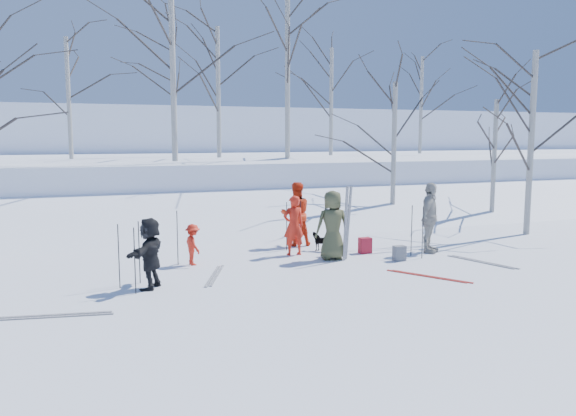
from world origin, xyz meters
name	(u,v)px	position (x,y,z in m)	size (l,w,h in m)	color
ground	(310,271)	(0.00, 0.00, 0.00)	(120.00, 120.00, 0.00)	white
snow_ramp	(233,222)	(0.00, 7.00, 0.15)	(70.00, 9.50, 1.40)	white
snow_plateau	(183,178)	(0.00, 17.00, 1.00)	(70.00, 18.00, 2.20)	white
far_hill	(140,150)	(0.00, 38.00, 2.00)	(90.00, 30.00, 6.00)	white
skier_olive_center	(332,225)	(1.00, 0.94, 0.88)	(0.86, 0.56, 1.77)	#404328
skier_red_north	(294,225)	(0.27, 1.80, 0.79)	(0.58, 0.38, 1.58)	red
skier_redor_behind	(296,214)	(0.80, 3.00, 0.91)	(0.89, 0.69, 1.82)	red
skier_red_seated	(193,245)	(-2.45, 1.57, 0.50)	(0.65, 0.37, 1.01)	red
skier_cream_east	(430,218)	(3.81, 0.82, 0.95)	(1.11, 0.46, 1.89)	beige
skier_grey_west	(150,253)	(-3.67, -0.26, 0.74)	(1.37, 0.44, 1.48)	black
dog	(323,242)	(1.21, 2.01, 0.26)	(0.28, 0.61, 0.52)	black
upright_ski_left	(346,224)	(1.22, 0.66, 0.95)	(0.07, 0.02, 1.90)	silver
upright_ski_right	(348,223)	(1.34, 0.73, 0.95)	(0.07, 0.02, 1.90)	silver
ski_pair_a	(482,262)	(4.35, -0.67, 0.01)	(0.74, 1.88, 0.02)	silver
ski_pair_b	(56,316)	(-5.45, -1.54, 0.01)	(1.91, 0.52, 0.02)	silver
ski_pair_c	(215,275)	(-2.20, 0.30, 0.01)	(0.89, 1.84, 0.02)	silver
ski_pair_d	(428,276)	(2.26, -1.44, 0.01)	(1.18, 1.71, 0.02)	#AF2119
ski_pole_a	(412,231)	(3.12, 0.61, 0.67)	(0.02, 0.02, 1.34)	black
ski_pole_b	(287,226)	(0.30, 2.42, 0.67)	(0.02, 0.02, 1.34)	black
ski_pole_c	(423,233)	(3.20, 0.23, 0.67)	(0.02, 0.02, 1.34)	black
ski_pole_d	(119,256)	(-4.27, -0.01, 0.67)	(0.02, 0.02, 1.34)	black
ski_pole_e	(300,225)	(0.77, 2.57, 0.67)	(0.02, 0.02, 1.34)	black
ski_pole_f	(139,252)	(-3.84, 0.25, 0.67)	(0.02, 0.02, 1.34)	black
ski_pole_g	(135,261)	(-4.01, -0.57, 0.67)	(0.02, 0.02, 1.34)	black
ski_pole_h	(177,238)	(-2.80, 1.67, 0.67)	(0.02, 0.02, 1.34)	black
backpack_red	(365,245)	(2.15, 1.34, 0.21)	(0.32, 0.22, 0.42)	#A41929
backpack_grey	(399,253)	(2.52, 0.21, 0.19)	(0.30, 0.20, 0.38)	slate
backpack_dark	(333,249)	(1.18, 1.28, 0.20)	(0.34, 0.24, 0.40)	black
birch_plateau_a	(421,105)	(12.50, 14.49, 4.78)	(4.22, 4.22, 5.17)	silver
birch_plateau_c	(218,93)	(0.83, 12.43, 4.99)	(4.51, 4.51, 5.59)	silver
birch_plateau_d	(173,65)	(-1.59, 9.36, 5.72)	(5.53, 5.53, 7.04)	silver
birch_plateau_e	(331,102)	(6.69, 13.45, 4.78)	(4.21, 4.21, 5.16)	silver
birch_plateau_g	(174,93)	(-0.44, 16.51, 5.24)	(4.86, 4.86, 6.08)	silver
birch_plateau_h	(69,99)	(-5.25, 13.02, 4.65)	(4.03, 4.03, 4.89)	silver
birch_plateau_i	(287,77)	(3.59, 11.23, 5.65)	(5.43, 5.43, 6.89)	silver
birch_edge_b	(531,144)	(8.42, 2.16, 2.88)	(4.63, 4.63, 5.76)	silver
birch_edge_c	(494,160)	(9.55, 5.13, 2.24)	(3.73, 3.73, 4.48)	silver
birch_edge_e	(394,152)	(5.89, 6.21, 2.54)	(4.16, 4.16, 5.08)	silver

